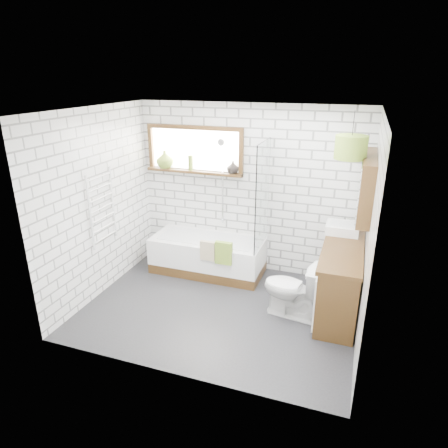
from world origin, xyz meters
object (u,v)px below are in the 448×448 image
(toilet, at_px, (293,289))
(pendant, at_px, (351,147))
(bathtub, at_px, (208,255))
(vanity, at_px, (340,279))
(basin, at_px, (342,228))

(toilet, xyz_separation_m, pendant, (0.49, 0.33, 1.73))
(bathtub, bearing_deg, pendant, -13.00)
(toilet, bearing_deg, vanity, 129.47)
(bathtub, relative_size, toilet, 2.26)
(bathtub, relative_size, basin, 3.97)
(bathtub, bearing_deg, vanity, -12.53)
(toilet, bearing_deg, bathtub, -110.39)
(vanity, distance_m, pendant, 1.66)
(basin, relative_size, toilet, 0.57)
(bathtub, bearing_deg, basin, 1.80)
(pendant, bearing_deg, vanity, 4.87)
(toilet, height_order, pendant, pendant)
(bathtub, relative_size, vanity, 1.10)
(toilet, bearing_deg, basin, 157.77)
(basin, xyz_separation_m, toilet, (-0.49, -0.83, -0.56))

